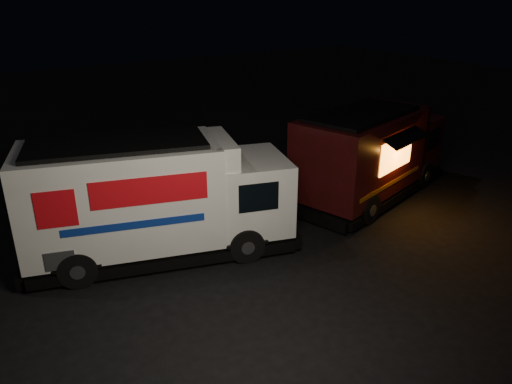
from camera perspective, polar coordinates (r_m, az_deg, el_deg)
name	(u,v)px	position (r m, az deg, el deg)	size (l,w,h in m)	color
ground	(243,268)	(14.11, -1.51, -8.62)	(80.00, 80.00, 0.00)	black
white_truck	(160,198)	(14.32, -10.89, -0.67)	(7.72, 2.63, 3.50)	white
red_truck	(372,152)	(18.66, 13.16, 4.43)	(7.20, 2.65, 3.35)	#3B0A11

